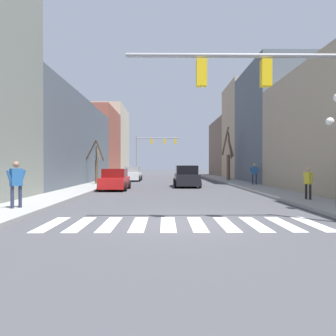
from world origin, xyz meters
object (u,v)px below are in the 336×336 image
car_parked_right_far (133,174)px  pedestrian_waiting_at_curb (308,180)px  car_parked_left_mid (115,180)px  pedestrian_crossing_street (254,172)px  traffic_signal_near (276,92)px  car_driving_away_lane (187,177)px  traffic_signal_far (152,146)px  street_tree_right_far (229,157)px  street_tree_right_near (96,163)px  pedestrian_on_right_sidewalk (16,180)px

car_parked_right_far → pedestrian_waiting_at_curb: size_ratio=2.91×
car_parked_left_mid → pedestrian_crossing_street: (11.25, 3.93, 0.49)m
traffic_signal_near → car_driving_away_lane: bearing=95.7°
pedestrian_waiting_at_curb → traffic_signal_near: bearing=-51.4°
traffic_signal_far → car_parked_left_mid: bearing=-93.3°
traffic_signal_far → car_parked_right_far: 15.97m
pedestrian_waiting_at_curb → pedestrian_crossing_street: bearing=157.7°
car_driving_away_lane → street_tree_right_far: size_ratio=0.79×
street_tree_right_near → street_tree_right_far: street_tree_right_far is taller
pedestrian_crossing_street → pedestrian_waiting_at_curb: size_ratio=1.15×
car_parked_left_mid → street_tree_right_far: (10.59, 11.83, 1.95)m
traffic_signal_far → pedestrian_crossing_street: 26.75m
car_parked_right_far → car_driving_away_lane: size_ratio=0.98×
car_parked_left_mid → pedestrian_crossing_street: pedestrian_crossing_street is taller
pedestrian_crossing_street → street_tree_right_far: street_tree_right_far is taller
traffic_signal_far → car_parked_left_mid: size_ratio=1.70×
traffic_signal_near → car_driving_away_lane: 17.25m
car_driving_away_lane → pedestrian_on_right_sidewalk: pedestrian_on_right_sidewalk is taller
car_driving_away_lane → street_tree_right_far: bearing=-31.4°
traffic_signal_far → street_tree_right_near: traffic_signal_far is taller
pedestrian_crossing_street → car_driving_away_lane: bearing=17.4°
car_driving_away_lane → street_tree_right_near: bearing=74.3°
car_parked_left_mid → pedestrian_waiting_at_curb: 13.26m
traffic_signal_far → car_parked_left_mid: traffic_signal_far is taller
car_driving_away_lane → pedestrian_on_right_sidewalk: bearing=152.0°
car_driving_away_lane → pedestrian_crossing_street: pedestrian_crossing_street is taller
pedestrian_on_right_sidewalk → street_tree_right_far: street_tree_right_far is taller
car_parked_right_far → car_driving_away_lane: bearing=-151.2°
pedestrian_waiting_at_curb → street_tree_right_far: street_tree_right_far is taller
car_driving_away_lane → pedestrian_waiting_at_curb: car_driving_away_lane is taller
traffic_signal_far → street_tree_right_near: size_ratio=1.78×
pedestrian_on_right_sidewalk → pedestrian_crossing_street: size_ratio=1.01×
traffic_signal_near → pedestrian_on_right_sidewalk: 10.07m
car_parked_right_far → car_driving_away_lane: 11.32m
traffic_signal_near → car_parked_right_far: traffic_signal_near is taller
car_parked_left_mid → street_tree_right_near: bearing=24.4°
pedestrian_on_right_sidewalk → street_tree_right_near: bearing=-138.4°
car_driving_away_lane → pedestrian_crossing_street: bearing=-84.6°
street_tree_right_far → pedestrian_crossing_street: bearing=-85.2°
pedestrian_on_right_sidewalk → pedestrian_crossing_street: pedestrian_on_right_sidewalk is taller
traffic_signal_far → car_driving_away_lane: size_ratio=1.51×
pedestrian_on_right_sidewalk → street_tree_right_far: bearing=-168.9°
traffic_signal_far → pedestrian_waiting_at_curb: (8.91, -36.61, -3.76)m
street_tree_right_near → car_parked_left_mid: bearing=-65.6°
car_parked_left_mid → street_tree_right_far: size_ratio=0.70×
car_parked_right_far → pedestrian_crossing_street: 14.66m
traffic_signal_near → traffic_signal_far: bearing=97.4°
car_parked_left_mid → pedestrian_waiting_at_curb: (10.59, -7.97, 0.35)m
pedestrian_waiting_at_curb → car_parked_right_far: bearing=-172.6°
pedestrian_on_right_sidewalk → street_tree_right_far: (12.78, 22.81, 1.45)m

